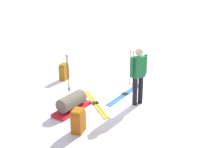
{
  "coord_description": "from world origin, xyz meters",
  "views": [
    {
      "loc": [
        -7.35,
        2.17,
        3.61
      ],
      "look_at": [
        0.0,
        0.0,
        0.7
      ],
      "focal_mm": 42.94,
      "sensor_mm": 36.0,
      "label": 1
    }
  ],
  "objects": [
    {
      "name": "thermos_bottle",
      "position": [
        1.38,
        -1.38,
        0.13
      ],
      "size": [
        0.07,
        0.07,
        0.26
      ],
      "primitive_type": "cylinder",
      "color": "#177833",
      "rests_on": "ground_plane"
    },
    {
      "name": "ski_poles_planted_near",
      "position": [
        0.68,
        1.26,
        0.68
      ],
      "size": [
        0.15,
        0.1,
        1.21
      ],
      "color": "#1B252C",
      "rests_on": "ground_plane"
    },
    {
      "name": "ski_pair_near",
      "position": [
        -0.11,
        -0.39,
        0.01
      ],
      "size": [
        1.35,
        1.57,
        0.05
      ],
      "color": "#24639F",
      "rests_on": "ground_plane"
    },
    {
      "name": "ski_poles_planted_far",
      "position": [
        0.54,
        -0.84,
        0.68
      ],
      "size": [
        0.23,
        0.12,
        1.22
      ],
      "color": "maroon",
      "rests_on": "ground_plane"
    },
    {
      "name": "ski_pair_far",
      "position": [
        -0.46,
        0.64,
        0.01
      ],
      "size": [
        1.9,
        0.36,
        0.05
      ],
      "color": "gold",
      "rests_on": "ground_plane"
    },
    {
      "name": "skier_standing",
      "position": [
        -0.8,
        -0.54,
        0.95
      ],
      "size": [
        0.3,
        0.55,
        1.7
      ],
      "color": "black",
      "rests_on": "ground_plane"
    },
    {
      "name": "backpack_bright",
      "position": [
        1.72,
        1.28,
        0.29
      ],
      "size": [
        0.41,
        0.39,
        0.59
      ],
      "color": "#90560F",
      "rests_on": "ground_plane"
    },
    {
      "name": "ground_plane",
      "position": [
        0.0,
        0.0,
        0.0
      ],
      "size": [
        80.0,
        80.0,
        0.0
      ],
      "primitive_type": "plane",
      "color": "white"
    },
    {
      "name": "backpack_large_dark",
      "position": [
        -1.78,
        1.37,
        0.29
      ],
      "size": [
        0.42,
        0.4,
        0.6
      ],
      "color": "#944C10",
      "rests_on": "ground_plane"
    },
    {
      "name": "gear_sled",
      "position": [
        -0.67,
        1.36,
        0.22
      ],
      "size": [
        1.12,
        1.21,
        0.49
      ],
      "color": "red",
      "rests_on": "ground_plane"
    }
  ]
}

